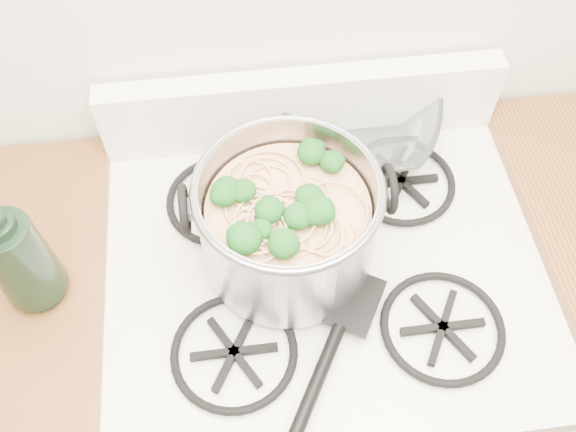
{
  "coord_description": "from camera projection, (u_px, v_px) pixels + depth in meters",
  "views": [
    {
      "loc": [
        -0.13,
        0.71,
        1.88
      ],
      "look_at": [
        -0.06,
        1.28,
        1.04
      ],
      "focal_mm": 40.0,
      "sensor_mm": 36.0,
      "label": 1
    }
  ],
  "objects": [
    {
      "name": "gas_range",
      "position": [
        315.0,
        363.0,
        1.51
      ],
      "size": [
        0.76,
        0.66,
        0.92
      ],
      "color": "white",
      "rests_on": "ground"
    },
    {
      "name": "counter_left",
      "position": [
        95.0,
        384.0,
        1.45
      ],
      "size": [
        0.25,
        0.65,
        0.92
      ],
      "color": "silver",
      "rests_on": "ground"
    },
    {
      "name": "stock_pot",
      "position": [
        288.0,
        224.0,
        1.03
      ],
      "size": [
        0.33,
        0.3,
        0.2
      ],
      "color": "#97969E",
      "rests_on": "gas_range"
    },
    {
      "name": "spatula",
      "position": [
        351.0,
        298.0,
        1.05
      ],
      "size": [
        0.41,
        0.41,
        0.02
      ],
      "primitive_type": null,
      "rotation": [
        0.0,
        0.0,
        -0.53
      ],
      "color": "black",
      "rests_on": "gas_range"
    },
    {
      "name": "glass_bowl",
      "position": [
        360.0,
        126.0,
        1.25
      ],
      "size": [
        0.15,
        0.15,
        0.03
      ],
      "primitive_type": "imported",
      "rotation": [
        0.0,
        0.0,
        -0.37
      ],
      "color": "white",
      "rests_on": "gas_range"
    },
    {
      "name": "bottle",
      "position": [
        14.0,
        250.0,
        0.96
      ],
      "size": [
        0.11,
        0.11,
        0.26
      ],
      "primitive_type": "imported",
      "rotation": [
        0.0,
        0.0,
        0.08
      ],
      "color": "black",
      "rests_on": "counter_left"
    }
  ]
}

